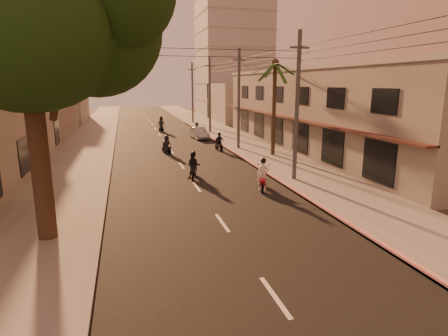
{
  "coord_description": "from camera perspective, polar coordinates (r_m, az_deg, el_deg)",
  "views": [
    {
      "loc": [
        -3.84,
        -12.89,
        5.95
      ],
      "look_at": [
        1.26,
        6.49,
        1.42
      ],
      "focal_mm": 30.0,
      "sensor_mm": 36.0,
      "label": 1
    }
  ],
  "objects": [
    {
      "name": "filler_right",
      "position": [
        60.65,
        2.42,
        9.95
      ],
      "size": [
        8.0,
        14.0,
        6.0
      ],
      "primitive_type": "cube",
      "color": "#A8A498",
      "rests_on": "ground"
    },
    {
      "name": "palm_tree",
      "position": [
        31.25,
        7.8,
        14.83
      ],
      "size": [
        5.0,
        5.0,
        8.2
      ],
      "color": "black",
      "rests_on": "ground"
    },
    {
      "name": "scooter_mid_b",
      "position": [
        33.65,
        -0.74,
        3.9
      ],
      "size": [
        1.06,
        1.74,
        1.72
      ],
      "rotation": [
        0.0,
        0.0,
        0.13
      ],
      "color": "black",
      "rests_on": "ground"
    },
    {
      "name": "scooter_far_c",
      "position": [
        47.77,
        -9.54,
        6.49
      ],
      "size": [
        0.94,
        2.02,
        1.99
      ],
      "rotation": [
        0.0,
        0.0,
        0.02
      ],
      "color": "black",
      "rests_on": "ground"
    },
    {
      "name": "filler_left_far",
      "position": [
        65.73,
        -23.98,
        9.54
      ],
      "size": [
        8.0,
        14.0,
        7.0
      ],
      "primitive_type": "cube",
      "color": "#A8A498",
      "rests_on": "ground"
    },
    {
      "name": "distant_tower",
      "position": [
        72.15,
        1.39,
        19.15
      ],
      "size": [
        12.1,
        12.1,
        28.0
      ],
      "color": "#B7B5B2",
      "rests_on": "ground"
    },
    {
      "name": "scooter_red",
      "position": [
        21.27,
        5.96,
        -1.21
      ],
      "size": [
        1.05,
        1.83,
        1.9
      ],
      "rotation": [
        0.0,
        0.0,
        -0.38
      ],
      "color": "black",
      "rests_on": "ground"
    },
    {
      "name": "utility_poles",
      "position": [
        34.4,
        2.3,
        13.71
      ],
      "size": [
        1.2,
        48.26,
        9.0
      ],
      "color": "#38383A",
      "rests_on": "ground"
    },
    {
      "name": "sidewalk_right",
      "position": [
        35.29,
        4.23,
        3.11
      ],
      "size": [
        5.0,
        140.0,
        0.12
      ],
      "primitive_type": "cube",
      "color": "slate",
      "rests_on": "ground"
    },
    {
      "name": "shophouse_row",
      "position": [
        35.73,
        15.34,
        8.61
      ],
      "size": [
        8.8,
        34.2,
        7.3
      ],
      "color": "gray",
      "rests_on": "ground"
    },
    {
      "name": "sidewalk_left",
      "position": [
        33.62,
        -20.76,
        1.82
      ],
      "size": [
        5.0,
        140.0,
        0.12
      ],
      "primitive_type": "cube",
      "color": "slate",
      "rests_on": "ground"
    },
    {
      "name": "curb_stripe",
      "position": [
        29.87,
        2.97,
        1.44
      ],
      "size": [
        0.2,
        60.0,
        0.2
      ],
      "primitive_type": "cube",
      "color": "red",
      "rests_on": "ground"
    },
    {
      "name": "parked_car",
      "position": [
        41.34,
        -3.84,
        5.33
      ],
      "size": [
        2.09,
        4.11,
        1.27
      ],
      "primitive_type": "imported",
      "rotation": [
        0.0,
        0.0,
        0.1
      ],
      "color": "#999DA1",
      "rests_on": "ground"
    },
    {
      "name": "scooter_mid_a",
      "position": [
        23.84,
        -4.64,
        0.28
      ],
      "size": [
        1.18,
        1.78,
        1.79
      ],
      "rotation": [
        0.0,
        0.0,
        -0.29
      ],
      "color": "black",
      "rests_on": "ground"
    },
    {
      "name": "ground",
      "position": [
        14.71,
        1.72,
        -11.12
      ],
      "size": [
        160.0,
        160.0,
        0.0
      ],
      "primitive_type": "plane",
      "color": "#383023",
      "rests_on": "ground"
    },
    {
      "name": "scooter_far_b",
      "position": [
        44.1,
        -4.15,
        5.9
      ],
      "size": [
        1.09,
        1.6,
        1.57
      ],
      "rotation": [
        0.0,
        0.0,
        -0.11
      ],
      "color": "black",
      "rests_on": "ground"
    },
    {
      "name": "broadleaf_tree",
      "position": [
        15.5,
        -26.69,
        20.85
      ],
      "size": [
        9.6,
        8.7,
        12.1
      ],
      "color": "black",
      "rests_on": "ground"
    },
    {
      "name": "scooter_far_a",
      "position": [
        32.75,
        -8.73,
        3.47
      ],
      "size": [
        1.08,
        1.62,
        1.65
      ],
      "rotation": [
        0.0,
        0.0,
        0.34
      ],
      "color": "black",
      "rests_on": "ground"
    },
    {
      "name": "road",
      "position": [
        33.65,
        -7.96,
        2.46
      ],
      "size": [
        10.0,
        140.0,
        0.02
      ],
      "primitive_type": "cube",
      "color": "black",
      "rests_on": "ground"
    },
    {
      "name": "filler_left_near",
      "position": [
        48.13,
        -27.09,
        6.9
      ],
      "size": [
        8.0,
        14.0,
        4.4
      ],
      "primitive_type": "cube",
      "color": "#A8A498",
      "rests_on": "ground"
    }
  ]
}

